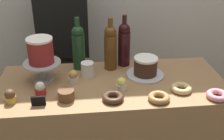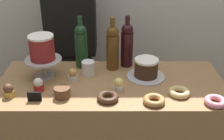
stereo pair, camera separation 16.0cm
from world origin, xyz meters
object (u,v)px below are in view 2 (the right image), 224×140
(wine_bottle_amber, at_px, (114,47))
(price_sign_chalkboard, at_px, (36,96))
(chocolate_round_cake, at_px, (147,68))
(coffee_cup_ceramic, at_px, (90,68))
(white_layer_cake, at_px, (43,47))
(wine_bottle_green, at_px, (82,45))
(cake_stand_pedestal, at_px, (45,65))
(donut_chocolate, at_px, (109,97))
(donut_maple, at_px, (155,100))
(cupcake_caramel, at_px, (74,75))
(cupcake_vanilla, at_px, (40,85))
(wine_bottle_dark_red, at_px, (128,44))
(donut_pink, at_px, (217,102))
(cookie_stack, at_px, (63,92))
(cupcake_lemon, at_px, (120,85))
(donut_glazed, at_px, (181,92))
(cupcake_chocolate, at_px, (10,90))
(barista_figure, at_px, (74,52))

(wine_bottle_amber, relative_size, price_sign_chalkboard, 4.65)
(chocolate_round_cake, distance_m, coffee_cup_ceramic, 0.34)
(white_layer_cake, relative_size, wine_bottle_green, 0.44)
(cake_stand_pedestal, height_order, donut_chocolate, cake_stand_pedestal)
(donut_maple, bearing_deg, cupcake_caramel, 151.57)
(cake_stand_pedestal, bearing_deg, cupcake_vanilla, -90.42)
(wine_bottle_amber, distance_m, wine_bottle_dark_red, 0.10)
(wine_bottle_green, bearing_deg, white_layer_cake, -145.84)
(donut_pink, relative_size, cookie_stack, 1.33)
(donut_pink, xyz_separation_m, cookie_stack, (-0.78, 0.07, 0.01))
(wine_bottle_dark_red, distance_m, cupcake_lemon, 0.33)
(white_layer_cake, bearing_deg, donut_pink, -17.52)
(wine_bottle_dark_red, relative_size, donut_maple, 2.91)
(donut_maple, bearing_deg, chocolate_round_cake, 92.82)
(donut_chocolate, xyz_separation_m, price_sign_chalkboard, (-0.37, -0.01, 0.01))
(wine_bottle_dark_red, height_order, donut_chocolate, wine_bottle_dark_red)
(wine_bottle_dark_red, bearing_deg, cupcake_caramel, -148.11)
(wine_bottle_dark_red, distance_m, donut_glazed, 0.46)
(donut_maple, distance_m, cookie_stack, 0.47)
(cupcake_lemon, distance_m, donut_glazed, 0.32)
(cookie_stack, bearing_deg, wine_bottle_amber, 51.70)
(cake_stand_pedestal, xyz_separation_m, wine_bottle_green, (0.21, 0.14, 0.07))
(wine_bottle_dark_red, height_order, cupcake_lemon, wine_bottle_dark_red)
(chocolate_round_cake, relative_size, wine_bottle_amber, 0.43)
(white_layer_cake, xyz_separation_m, cupcake_vanilla, (-0.00, -0.16, -0.15))
(donut_maple, bearing_deg, cake_stand_pedestal, 155.40)
(chocolate_round_cake, relative_size, donut_glazed, 1.24)
(donut_chocolate, relative_size, cookie_stack, 1.33)
(chocolate_round_cake, height_order, cookie_stack, chocolate_round_cake)
(wine_bottle_dark_red, bearing_deg, donut_maple, -74.61)
(cupcake_vanilla, bearing_deg, donut_maple, -11.39)
(wine_bottle_amber, relative_size, cupcake_lemon, 4.38)
(chocolate_round_cake, height_order, cupcake_caramel, chocolate_round_cake)
(cake_stand_pedestal, xyz_separation_m, donut_pink, (0.91, -0.29, -0.06))
(wine_bottle_dark_red, height_order, donut_maple, wine_bottle_dark_red)
(chocolate_round_cake, bearing_deg, donut_maple, -87.18)
(cupcake_chocolate, height_order, price_sign_chalkboard, cupcake_chocolate)
(white_layer_cake, relative_size, donut_maple, 1.28)
(donut_chocolate, height_order, cookie_stack, cookie_stack)
(white_layer_cake, relative_size, cupcake_chocolate, 1.93)
(wine_bottle_green, height_order, cupcake_vanilla, wine_bottle_green)
(price_sign_chalkboard, distance_m, barista_figure, 0.79)
(cupcake_chocolate, relative_size, donut_glazed, 0.66)
(donut_pink, bearing_deg, cupcake_lemon, 164.63)
(cupcake_chocolate, bearing_deg, white_layer_cake, 56.56)
(cookie_stack, bearing_deg, donut_maple, -7.06)
(wine_bottle_green, distance_m, wine_bottle_dark_red, 0.28)
(coffee_cup_ceramic, bearing_deg, chocolate_round_cake, -5.71)
(donut_maple, bearing_deg, cookie_stack, 172.94)
(cupcake_lemon, xyz_separation_m, cookie_stack, (-0.29, -0.06, -0.01))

